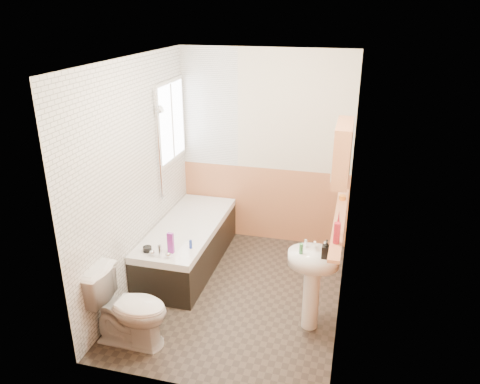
% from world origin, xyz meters
% --- Properties ---
extents(floor, '(2.80, 2.80, 0.00)m').
position_xyz_m(floor, '(0.00, 0.00, 0.00)').
color(floor, '#312922').
rests_on(floor, ground).
extents(ceiling, '(2.80, 2.80, 0.00)m').
position_xyz_m(ceiling, '(0.00, 0.00, 2.50)').
color(ceiling, white).
rests_on(ceiling, ground).
extents(wall_back, '(2.20, 0.02, 2.50)m').
position_xyz_m(wall_back, '(0.00, 1.41, 1.25)').
color(wall_back, beige).
rests_on(wall_back, ground).
extents(wall_front, '(2.20, 0.02, 2.50)m').
position_xyz_m(wall_front, '(0.00, -1.41, 1.25)').
color(wall_front, beige).
rests_on(wall_front, ground).
extents(wall_left, '(0.02, 2.80, 2.50)m').
position_xyz_m(wall_left, '(-1.11, 0.00, 1.25)').
color(wall_left, beige).
rests_on(wall_left, ground).
extents(wall_right, '(0.02, 2.80, 2.50)m').
position_xyz_m(wall_right, '(1.11, 0.00, 1.25)').
color(wall_right, beige).
rests_on(wall_right, ground).
extents(wainscot_right, '(0.01, 2.80, 1.00)m').
position_xyz_m(wainscot_right, '(1.09, 0.00, 0.50)').
color(wainscot_right, tan).
rests_on(wainscot_right, wall_right).
extents(wainscot_front, '(2.20, 0.01, 1.00)m').
position_xyz_m(wainscot_front, '(0.00, -1.39, 0.50)').
color(wainscot_front, tan).
rests_on(wainscot_front, wall_front).
extents(wainscot_back, '(2.20, 0.01, 1.00)m').
position_xyz_m(wainscot_back, '(0.00, 1.39, 0.50)').
color(wainscot_back, tan).
rests_on(wainscot_back, wall_back).
extents(tile_cladding_left, '(0.01, 2.80, 2.50)m').
position_xyz_m(tile_cladding_left, '(-1.09, 0.00, 1.25)').
color(tile_cladding_left, white).
rests_on(tile_cladding_left, wall_left).
extents(tile_return_back, '(0.75, 0.01, 1.50)m').
position_xyz_m(tile_return_back, '(-0.73, 1.39, 1.75)').
color(tile_return_back, white).
rests_on(tile_return_back, wall_back).
extents(window, '(0.03, 0.79, 0.99)m').
position_xyz_m(window, '(-1.06, 0.95, 1.65)').
color(window, white).
rests_on(window, wall_left).
extents(bathtub, '(0.70, 1.79, 0.67)m').
position_xyz_m(bathtub, '(-0.73, 0.47, 0.28)').
color(bathtub, black).
rests_on(bathtub, floor).
extents(shower_riser, '(0.11, 0.09, 1.30)m').
position_xyz_m(shower_riser, '(-1.04, 0.51, 1.56)').
color(shower_riser, silver).
rests_on(shower_riser, wall_left).
extents(toilet, '(0.77, 0.44, 0.74)m').
position_xyz_m(toilet, '(-0.76, -1.00, 0.37)').
color(toilet, white).
rests_on(toilet, floor).
extents(sink, '(0.48, 0.39, 0.93)m').
position_xyz_m(sink, '(0.84, -0.36, 0.59)').
color(sink, white).
rests_on(sink, floor).
extents(pine_shelf, '(0.10, 1.55, 0.03)m').
position_xyz_m(pine_shelf, '(1.04, -0.17, 1.09)').
color(pine_shelf, tan).
rests_on(pine_shelf, wall_right).
extents(medicine_cabinet, '(0.15, 0.60, 0.54)m').
position_xyz_m(medicine_cabinet, '(1.01, -0.05, 1.72)').
color(medicine_cabinet, tan).
rests_on(medicine_cabinet, wall_right).
extents(foam_can, '(0.07, 0.07, 0.18)m').
position_xyz_m(foam_can, '(1.04, -0.65, 1.20)').
color(foam_can, maroon).
rests_on(foam_can, pine_shelf).
extents(green_bottle, '(0.05, 0.05, 0.23)m').
position_xyz_m(green_bottle, '(1.04, -0.49, 1.22)').
color(green_bottle, maroon).
rests_on(green_bottle, pine_shelf).
extents(black_jar, '(0.08, 0.08, 0.05)m').
position_xyz_m(black_jar, '(1.04, 0.31, 1.13)').
color(black_jar, orange).
rests_on(black_jar, pine_shelf).
extents(soap_bottle, '(0.08, 0.18, 0.08)m').
position_xyz_m(soap_bottle, '(0.95, -0.42, 0.87)').
color(soap_bottle, black).
rests_on(soap_bottle, sink).
extents(clear_bottle, '(0.05, 0.05, 0.10)m').
position_xyz_m(clear_bottle, '(0.72, -0.40, 0.88)').
color(clear_bottle, '#388447').
rests_on(clear_bottle, sink).
extents(blue_gel, '(0.07, 0.04, 0.23)m').
position_xyz_m(blue_gel, '(-0.66, -0.21, 0.65)').
color(blue_gel, purple).
rests_on(blue_gel, bathtub).
extents(cream_jar, '(0.10, 0.10, 0.06)m').
position_xyz_m(cream_jar, '(-0.91, -0.25, 0.56)').
color(cream_jar, black).
rests_on(cream_jar, bathtub).
extents(orange_bottle, '(0.04, 0.04, 0.09)m').
position_xyz_m(orange_bottle, '(-0.49, -0.07, 0.58)').
color(orange_bottle, '#19339E').
rests_on(orange_bottle, bathtub).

